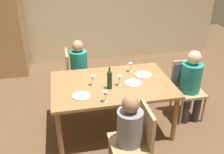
# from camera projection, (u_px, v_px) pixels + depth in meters

# --- Properties ---
(ground_plane) EXTENTS (10.00, 10.00, 0.00)m
(ground_plane) POSITION_uv_depth(u_px,v_px,m) (112.00, 126.00, 3.96)
(ground_plane) COLOR brown
(rear_room_partition) EXTENTS (6.40, 0.12, 2.70)m
(rear_room_partition) POSITION_uv_depth(u_px,v_px,m) (87.00, 4.00, 5.76)
(rear_room_partition) COLOR beige
(rear_room_partition) RESTS_ON ground_plane
(dining_table) EXTENTS (1.72, 1.13, 0.76)m
(dining_table) POSITION_uv_depth(u_px,v_px,m) (112.00, 88.00, 3.65)
(dining_table) COLOR olive
(dining_table) RESTS_ON ground_plane
(chair_right_end) EXTENTS (0.44, 0.46, 0.92)m
(chair_right_end) POSITION_uv_depth(u_px,v_px,m) (186.00, 81.00, 4.03)
(chair_right_end) COLOR tan
(chair_right_end) RESTS_ON ground_plane
(chair_near) EXTENTS (0.44, 0.44, 0.92)m
(chair_near) POSITION_uv_depth(u_px,v_px,m) (137.00, 138.00, 2.91)
(chair_near) COLOR tan
(chair_near) RESTS_ON ground_plane
(chair_far_left) EXTENTS (0.44, 0.44, 0.92)m
(chair_far_left) POSITION_uv_depth(u_px,v_px,m) (75.00, 72.00, 4.46)
(chair_far_left) COLOR tan
(chair_far_left) RESTS_ON ground_plane
(person_woman_host) EXTENTS (0.31, 0.36, 1.15)m
(person_woman_host) POSITION_uv_depth(u_px,v_px,m) (191.00, 81.00, 3.87)
(person_woman_host) COLOR #33333D
(person_woman_host) RESTS_ON ground_plane
(person_man_bearded) EXTENTS (0.33, 0.29, 1.10)m
(person_man_bearded) POSITION_uv_depth(u_px,v_px,m) (127.00, 132.00, 2.84)
(person_man_bearded) COLOR #33333D
(person_man_bearded) RESTS_ON ground_plane
(person_man_guest) EXTENTS (0.34, 0.30, 1.11)m
(person_man_guest) POSITION_uv_depth(u_px,v_px,m) (81.00, 66.00, 4.43)
(person_man_guest) COLOR #33333D
(person_man_guest) RESTS_ON ground_plane
(wine_bottle_tall_green) EXTENTS (0.07, 0.07, 0.32)m
(wine_bottle_tall_green) POSITION_uv_depth(u_px,v_px,m) (110.00, 79.00, 3.42)
(wine_bottle_tall_green) COLOR #19381E
(wine_bottle_tall_green) RESTS_ON dining_table
(wine_glass_near_left) EXTENTS (0.07, 0.07, 0.15)m
(wine_glass_near_left) POSITION_uv_depth(u_px,v_px,m) (93.00, 78.00, 3.52)
(wine_glass_near_left) COLOR silver
(wine_glass_near_left) RESTS_ON dining_table
(wine_glass_centre) EXTENTS (0.07, 0.07, 0.15)m
(wine_glass_centre) POSITION_uv_depth(u_px,v_px,m) (105.00, 94.00, 3.14)
(wine_glass_centre) COLOR silver
(wine_glass_centre) RESTS_ON dining_table
(wine_glass_near_right) EXTENTS (0.07, 0.07, 0.15)m
(wine_glass_near_right) POSITION_uv_depth(u_px,v_px,m) (119.00, 78.00, 3.52)
(wine_glass_near_right) COLOR silver
(wine_glass_near_right) RESTS_ON dining_table
(wine_glass_far) EXTENTS (0.07, 0.07, 0.15)m
(wine_glass_far) POSITION_uv_depth(u_px,v_px,m) (130.00, 65.00, 3.91)
(wine_glass_far) COLOR silver
(wine_glass_far) RESTS_ON dining_table
(dinner_plate_host) EXTENTS (0.25, 0.25, 0.01)m
(dinner_plate_host) POSITION_uv_depth(u_px,v_px,m) (143.00, 75.00, 3.85)
(dinner_plate_host) COLOR white
(dinner_plate_host) RESTS_ON dining_table
(dinner_plate_guest_left) EXTENTS (0.24, 0.24, 0.01)m
(dinner_plate_guest_left) POSITION_uv_depth(u_px,v_px,m) (82.00, 96.00, 3.30)
(dinner_plate_guest_left) COLOR silver
(dinner_plate_guest_left) RESTS_ON dining_table
(dinner_plate_guest_right) EXTENTS (0.25, 0.25, 0.01)m
(dinner_plate_guest_right) POSITION_uv_depth(u_px,v_px,m) (133.00, 83.00, 3.61)
(dinner_plate_guest_right) COLOR white
(dinner_plate_guest_right) RESTS_ON dining_table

